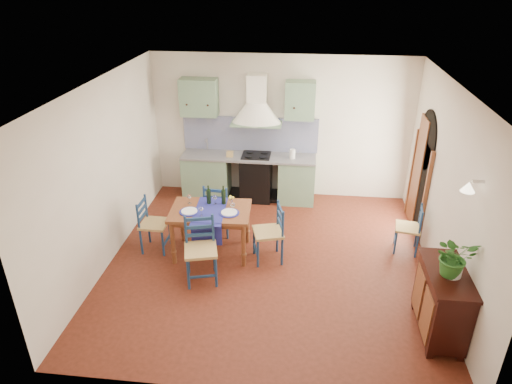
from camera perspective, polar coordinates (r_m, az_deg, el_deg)
floor at (r=7.34m, az=1.61°, el=-8.69°), size 5.00×5.00×0.00m
back_wall at (r=8.91m, az=-0.02°, el=5.59°), size 5.00×0.96×2.80m
right_wall at (r=7.18m, az=22.20°, el=0.68°), size 0.26×5.00×2.80m
left_wall at (r=7.25m, az=-18.34°, el=2.14°), size 0.04×5.00×2.80m
ceiling at (r=6.17m, az=1.94°, el=13.15°), size 5.00×5.00×0.01m
dining_table at (r=7.22m, az=-5.68°, el=-2.87°), size 1.28×0.97×1.11m
chair_near at (r=6.74m, az=-6.93°, el=-7.13°), size 0.57×0.57×0.99m
chair_far at (r=7.85m, az=-4.72°, el=-1.96°), size 0.49×0.49×0.96m
chair_left at (r=7.58m, az=-12.82°, el=-3.94°), size 0.43×0.43×0.91m
chair_right at (r=7.14m, az=1.78°, el=-5.08°), size 0.55×0.55×0.95m
chair_spare at (r=7.78m, az=18.67°, el=-4.31°), size 0.44×0.44×0.82m
sideboard at (r=6.23m, az=22.21°, el=-12.44°), size 0.50×1.05×0.94m
potted_plant at (r=5.83m, az=23.58°, el=-7.41°), size 0.52×0.47×0.51m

